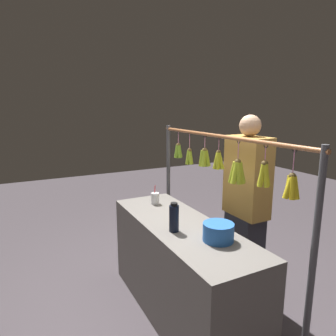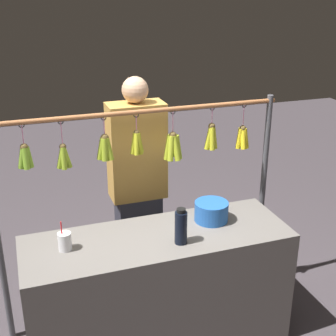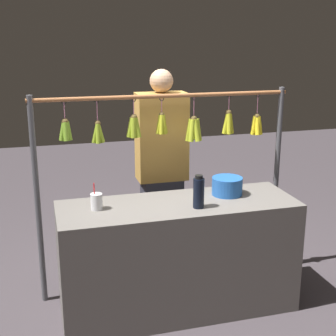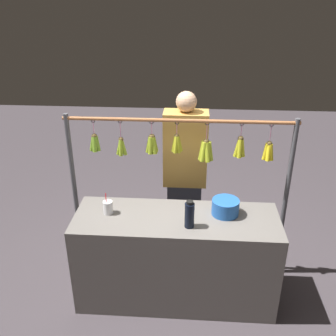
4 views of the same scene
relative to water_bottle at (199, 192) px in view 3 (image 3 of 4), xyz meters
name	(u,v)px [view 3 (image 3 of 4)]	position (x,y,z in m)	size (l,w,h in m)	color
ground_plane	(178,307)	(0.11, -0.13, -0.97)	(12.00, 12.00, 0.00)	#423A3F
market_counter	(178,257)	(0.11, -0.13, -0.54)	(1.76, 0.60, 0.86)	#66605B
display_rack	(168,148)	(0.08, -0.52, 0.21)	(2.05, 0.15, 1.63)	#4C4C51
water_bottle	(199,192)	(0.00, 0.00, 0.00)	(0.08, 0.08, 0.24)	black
blue_bucket	(227,186)	(-0.30, -0.21, -0.05)	(0.23, 0.23, 0.14)	#245CB2
drink_cup	(97,202)	(0.70, -0.16, -0.06)	(0.08, 0.08, 0.19)	silver
vendor_person	(162,175)	(0.06, -0.80, -0.10)	(0.42, 0.23, 1.78)	#2D2D38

